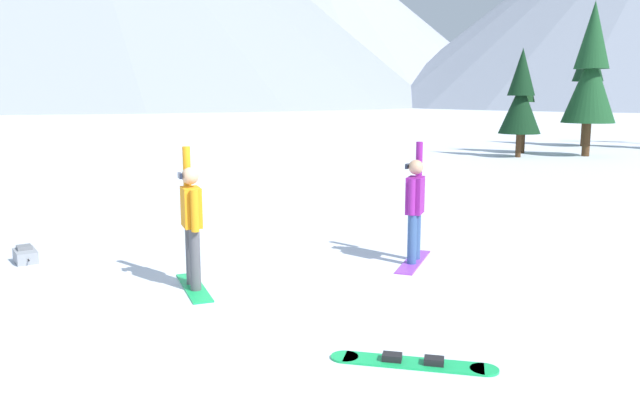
{
  "coord_description": "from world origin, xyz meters",
  "views": [
    {
      "loc": [
        1.91,
        -7.92,
        2.73
      ],
      "look_at": [
        0.56,
        2.39,
        1.0
      ],
      "focal_mm": 35.44,
      "sensor_mm": 36.0,
      "label": 1
    }
  ],
  "objects": [
    {
      "name": "pine_tree_leaning",
      "position": [
        7.57,
        23.13,
        2.3
      ],
      "size": [
        1.41,
        1.41,
        4.23
      ],
      "color": "#472D19",
      "rests_on": "ground_plane"
    },
    {
      "name": "loose_snowboard_far_spare",
      "position": [
        2.06,
        -1.73,
        0.02
      ],
      "size": [
        1.74,
        0.45,
        0.09
      ],
      "color": "#19B259",
      "rests_on": "ground_plane"
    },
    {
      "name": "peak_north_spur",
      "position": [
        -31.48,
        196.4,
        29.78
      ],
      "size": [
        139.33,
        139.33,
        56.99
      ],
      "color": "#9EA3B2",
      "rests_on": "ground_plane"
    },
    {
      "name": "pine_tree_short",
      "position": [
        10.13,
        21.93,
        3.71
      ],
      "size": [
        2.3,
        2.3,
        6.82
      ],
      "color": "#472D19",
      "rests_on": "ground_plane"
    },
    {
      "name": "snowboarder_foreground",
      "position": [
        -1.01,
        0.47,
        0.96
      ],
      "size": [
        0.95,
        1.41,
        2.01
      ],
      "color": "#19B259",
      "rests_on": "ground_plane"
    },
    {
      "name": "pine_tree_twin",
      "position": [
        11.63,
        27.88,
        3.31
      ],
      "size": [
        2.44,
        2.44,
        6.07
      ],
      "color": "#472D19",
      "rests_on": "ground_plane"
    },
    {
      "name": "snowboarder_midground",
      "position": [
        2.13,
        2.31,
        0.93
      ],
      "size": [
        0.61,
        1.59,
        1.98
      ],
      "color": "#993FD8",
      "rests_on": "ground_plane"
    },
    {
      "name": "backpack_grey",
      "position": [
        -4.22,
        1.46,
        0.13
      ],
      "size": [
        0.54,
        0.55,
        0.29
      ],
      "color": "gray",
      "rests_on": "ground_plane"
    },
    {
      "name": "ground_plane",
      "position": [
        0.0,
        0.0,
        0.0
      ],
      "size": [
        800.0,
        800.0,
        0.0
      ],
      "primitive_type": "plane",
      "color": "silver"
    },
    {
      "name": "pine_tree_tall",
      "position": [
        7.01,
        21.02,
        2.59
      ],
      "size": [
        1.82,
        1.82,
        4.76
      ],
      "color": "#472D19",
      "rests_on": "ground_plane"
    }
  ]
}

